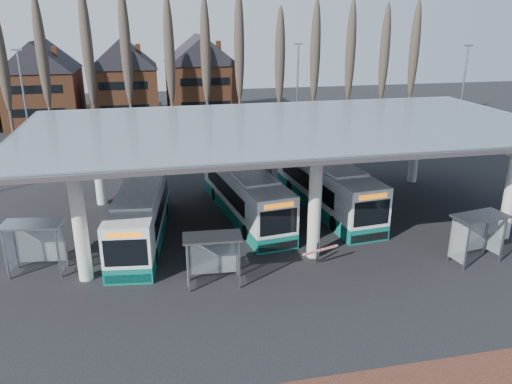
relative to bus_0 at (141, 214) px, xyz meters
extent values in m
plane|color=black|center=(9.19, -7.09, -1.49)|extent=(140.00, 140.00, 0.00)
cylinder|color=silver|center=(-2.81, -4.59, 1.51)|extent=(0.70, 0.70, 6.00)
cylinder|color=silver|center=(-2.81, 6.41, 1.51)|extent=(0.70, 0.70, 6.00)
cylinder|color=silver|center=(9.19, -4.59, 1.51)|extent=(0.70, 0.70, 6.00)
cylinder|color=silver|center=(9.19, 6.41, 1.51)|extent=(0.70, 0.70, 6.00)
cylinder|color=silver|center=(21.19, -4.59, 1.51)|extent=(0.70, 0.70, 6.00)
cylinder|color=silver|center=(21.19, 6.41, 1.51)|extent=(0.70, 0.70, 6.00)
cube|color=gray|center=(9.19, 0.91, 4.76)|extent=(32.00, 16.00, 0.12)
cube|color=silver|center=(9.19, 0.91, 4.83)|extent=(31.50, 15.50, 0.04)
cone|color=#473D33|center=(-12.81, 25.91, 5.76)|extent=(0.36, 0.36, 14.50)
ellipsoid|color=#473D33|center=(-12.81, 25.91, 7.50)|extent=(1.10, 1.10, 11.02)
cone|color=#473D33|center=(-8.81, 25.91, 5.76)|extent=(0.36, 0.36, 14.50)
ellipsoid|color=#473D33|center=(-8.81, 25.91, 7.50)|extent=(1.10, 1.10, 11.02)
cone|color=#473D33|center=(-4.81, 25.91, 5.76)|extent=(0.36, 0.36, 14.50)
ellipsoid|color=#473D33|center=(-4.81, 25.91, 7.50)|extent=(1.10, 1.10, 11.02)
cone|color=#473D33|center=(-0.81, 25.91, 5.76)|extent=(0.36, 0.36, 14.50)
ellipsoid|color=#473D33|center=(-0.81, 25.91, 7.50)|extent=(1.10, 1.10, 11.02)
cone|color=#473D33|center=(3.19, 25.91, 5.76)|extent=(0.36, 0.36, 14.50)
ellipsoid|color=#473D33|center=(3.19, 25.91, 7.50)|extent=(1.10, 1.10, 11.02)
cone|color=#473D33|center=(7.19, 25.91, 5.76)|extent=(0.36, 0.36, 14.50)
ellipsoid|color=#473D33|center=(7.19, 25.91, 7.50)|extent=(1.10, 1.10, 11.02)
cone|color=#473D33|center=(11.19, 25.91, 5.76)|extent=(0.36, 0.36, 14.50)
ellipsoid|color=#473D33|center=(11.19, 25.91, 7.50)|extent=(1.10, 1.10, 11.02)
cone|color=#473D33|center=(15.19, 25.91, 5.76)|extent=(0.36, 0.36, 14.50)
ellipsoid|color=#473D33|center=(15.19, 25.91, 7.50)|extent=(1.10, 1.10, 11.02)
cone|color=#473D33|center=(19.19, 25.91, 5.76)|extent=(0.36, 0.36, 14.50)
ellipsoid|color=#473D33|center=(19.19, 25.91, 7.50)|extent=(1.10, 1.10, 11.02)
cone|color=#473D33|center=(23.19, 25.91, 5.76)|extent=(0.36, 0.36, 14.50)
ellipsoid|color=#473D33|center=(23.19, 25.91, 7.50)|extent=(1.10, 1.10, 11.02)
cone|color=#473D33|center=(27.19, 25.91, 5.76)|extent=(0.36, 0.36, 14.50)
ellipsoid|color=#473D33|center=(27.19, 25.91, 7.50)|extent=(1.10, 1.10, 11.02)
cone|color=#473D33|center=(31.19, 25.91, 5.76)|extent=(0.36, 0.36, 14.50)
ellipsoid|color=#473D33|center=(31.19, 25.91, 7.50)|extent=(1.10, 1.10, 11.02)
cube|color=brown|center=(-11.31, 36.91, 2.01)|extent=(8.00, 10.00, 7.00)
pyramid|color=black|center=(-11.31, 36.91, 9.01)|extent=(8.30, 10.30, 3.50)
cube|color=brown|center=(-1.81, 36.91, 2.01)|extent=(8.00, 10.00, 7.00)
pyramid|color=black|center=(-1.81, 36.91, 9.01)|extent=(8.30, 10.30, 3.50)
cube|color=brown|center=(7.69, 36.91, 2.01)|extent=(8.00, 10.00, 7.00)
pyramid|color=black|center=(7.69, 36.91, 9.01)|extent=(8.30, 10.30, 3.50)
cylinder|color=slate|center=(-8.81, 14.91, 3.51)|extent=(0.16, 0.16, 10.00)
cube|color=slate|center=(-8.81, 14.91, 8.61)|extent=(0.80, 0.15, 0.15)
cylinder|color=slate|center=(15.19, 18.91, 3.51)|extent=(0.16, 0.16, 10.00)
cube|color=slate|center=(15.19, 18.91, 8.61)|extent=(0.80, 0.15, 0.15)
cylinder|color=slate|center=(29.19, 12.91, 3.51)|extent=(0.16, 0.16, 10.00)
cube|color=slate|center=(29.19, 12.91, 8.61)|extent=(0.80, 0.15, 0.15)
cube|color=white|center=(-0.01, -0.07, 0.21)|extent=(3.81, 11.54, 2.64)
cube|color=#0D6357|center=(-0.01, -0.07, -1.06)|extent=(3.83, 11.57, 0.85)
cube|color=white|center=(-0.01, -0.07, 1.58)|extent=(3.00, 7.02, 0.17)
cube|color=black|center=(0.05, 0.40, 0.31)|extent=(3.45, 8.40, 1.04)
cube|color=black|center=(-0.72, -5.68, 0.26)|extent=(2.11, 0.32, 1.42)
cube|color=black|center=(0.70, 5.53, 0.31)|extent=(2.04, 0.31, 1.13)
cube|color=orange|center=(-0.72, -5.68, 1.20)|extent=(1.68, 0.26, 0.28)
cube|color=black|center=(-0.72, -5.67, -1.16)|extent=(2.28, 0.36, 0.47)
cylinder|color=black|center=(-1.54, -3.50, -1.03)|extent=(0.38, 0.93, 0.91)
cylinder|color=black|center=(0.62, -3.77, -1.03)|extent=(0.38, 0.93, 0.91)
cylinder|color=black|center=(-0.68, 3.34, -1.03)|extent=(0.38, 0.93, 0.91)
cylinder|color=black|center=(1.49, 3.07, -1.03)|extent=(0.38, 0.93, 0.91)
cube|color=white|center=(6.67, 2.12, 0.28)|extent=(4.02, 11.99, 2.75)
cube|color=#0D6357|center=(6.67, 2.12, -1.05)|extent=(4.04, 12.01, 0.88)
cube|color=white|center=(6.67, 2.12, 1.70)|extent=(3.15, 7.29, 0.18)
cube|color=black|center=(6.61, 2.61, 0.38)|extent=(3.62, 8.73, 1.08)
cube|color=black|center=(7.44, -3.69, 0.33)|extent=(2.19, 0.35, 1.47)
cube|color=black|center=(5.91, 7.94, 0.38)|extent=(2.11, 0.34, 1.18)
cube|color=orange|center=(7.44, -3.69, 1.31)|extent=(1.74, 0.28, 0.29)
cube|color=black|center=(7.44, -3.68, -1.14)|extent=(2.37, 0.39, 0.49)
cylinder|color=black|center=(6.04, -1.72, -1.02)|extent=(0.40, 0.97, 0.94)
cylinder|color=black|center=(8.28, -1.42, -1.02)|extent=(0.40, 0.97, 0.94)
cylinder|color=black|center=(5.10, 5.38, -1.02)|extent=(0.40, 0.97, 0.94)
cylinder|color=black|center=(7.35, 5.67, -1.02)|extent=(0.40, 0.97, 0.94)
cube|color=white|center=(12.38, 2.36, 0.34)|extent=(3.74, 12.37, 2.84)
cube|color=#0D6357|center=(12.38, 2.36, -1.03)|extent=(3.76, 12.39, 0.91)
cube|color=white|center=(12.38, 2.36, 1.81)|extent=(3.02, 7.49, 0.18)
cube|color=black|center=(12.33, 2.86, 0.44)|extent=(3.46, 8.98, 1.12)
cube|color=black|center=(12.96, -3.68, 0.39)|extent=(2.27, 0.28, 1.52)
cube|color=black|center=(11.80, 8.40, 0.44)|extent=(2.19, 0.27, 1.22)
cube|color=orange|center=(12.96, -3.68, 1.40)|extent=(1.81, 0.22, 0.30)
cube|color=black|center=(12.96, -3.67, -1.13)|extent=(2.45, 0.32, 0.51)
cylinder|color=black|center=(11.58, -1.59, -1.00)|extent=(0.38, 1.00, 0.97)
cylinder|color=black|center=(13.92, -1.37, -1.00)|extent=(0.38, 1.00, 0.97)
cylinder|color=black|center=(10.87, 5.78, -1.00)|extent=(0.38, 1.00, 0.97)
cylinder|color=black|center=(13.21, 6.00, -1.00)|extent=(0.38, 1.00, 0.97)
cube|color=gray|center=(-6.61, -3.80, -0.15)|extent=(0.10, 0.10, 2.66)
cube|color=gray|center=(-4.08, -4.16, -0.15)|extent=(0.10, 0.10, 2.66)
cube|color=gray|center=(-6.45, -2.64, -0.15)|extent=(0.10, 0.10, 2.66)
cube|color=gray|center=(-3.91, -3.00, -0.15)|extent=(0.10, 0.10, 2.66)
cube|color=gray|center=(-5.26, -3.40, 1.23)|extent=(3.16, 1.90, 0.11)
cube|color=silver|center=(-5.17, -2.77, -0.10)|extent=(2.54, 0.40, 2.13)
cube|color=silver|center=(-6.58, -3.21, -0.10)|extent=(0.21, 1.17, 2.13)
cube|color=silver|center=(-3.94, -3.59, -0.10)|extent=(0.21, 1.17, 2.13)
cube|color=gray|center=(2.16, -7.02, -0.23)|extent=(0.09, 0.09, 2.52)
cube|color=gray|center=(4.58, -7.17, -0.23)|extent=(0.09, 0.09, 2.52)
cube|color=gray|center=(2.23, -5.91, -0.23)|extent=(0.09, 0.09, 2.52)
cube|color=gray|center=(4.65, -6.06, -0.23)|extent=(0.09, 0.09, 2.52)
cube|color=gray|center=(3.41, -6.54, 1.09)|extent=(2.91, 1.59, 0.10)
cube|color=silver|center=(3.45, -5.94, -0.17)|extent=(2.42, 0.20, 2.02)
cube|color=silver|center=(2.15, -6.46, -0.17)|extent=(0.11, 1.11, 2.02)
cube|color=silver|center=(4.67, -6.62, -0.17)|extent=(0.11, 1.11, 2.02)
cube|color=gray|center=(16.38, -7.82, -0.19)|extent=(0.10, 0.10, 2.59)
cube|color=gray|center=(18.83, -7.41, -0.19)|extent=(0.10, 0.10, 2.59)
cube|color=gray|center=(16.19, -6.70, -0.19)|extent=(0.10, 0.10, 2.59)
cube|color=gray|center=(18.64, -6.29, -0.19)|extent=(0.10, 0.10, 2.59)
cube|color=gray|center=(17.51, -7.06, 1.15)|extent=(3.10, 1.91, 0.10)
cube|color=silver|center=(17.41, -6.44, -0.14)|extent=(2.46, 0.45, 2.07)
cube|color=silver|center=(16.23, -7.27, -0.14)|extent=(0.23, 1.13, 2.07)
cube|color=silver|center=(18.79, -6.84, -0.14)|extent=(0.23, 1.13, 2.07)
cube|color=black|center=(9.18, -5.34, -0.93)|extent=(0.08, 0.08, 1.11)
cube|color=red|center=(9.18, -5.85, -0.53)|extent=(2.14, 0.78, 0.10)
camera|label=1|loc=(0.85, -28.24, 11.04)|focal=35.00mm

